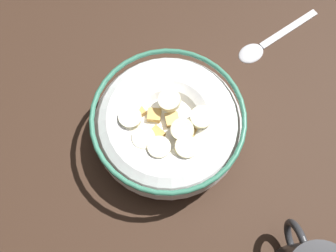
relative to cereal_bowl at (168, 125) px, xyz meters
The scene contains 3 objects.
ground_plane 4.37cm from the cereal_bowl, 18.35° to the right, with size 115.07×115.07×2.00cm, color #332116.
cereal_bowl is the anchor object (origin of this frame).
spoon 18.96cm from the cereal_bowl, 59.24° to the right, with size 6.83×13.78×0.80cm.
Camera 1 is at (-15.83, 3.94, 46.44)cm, focal length 40.95 mm.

